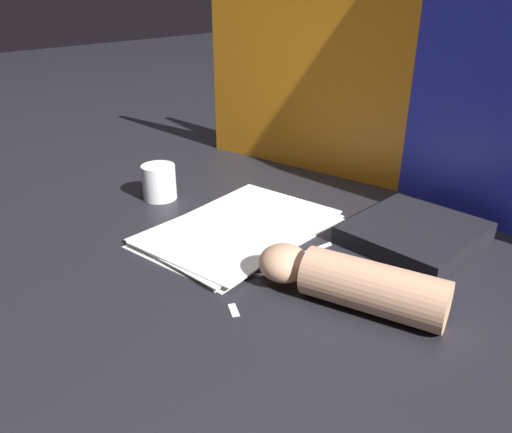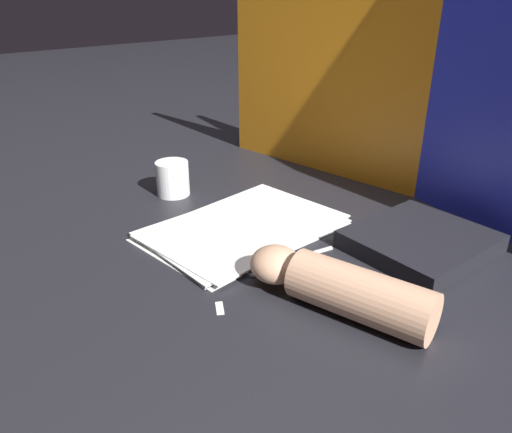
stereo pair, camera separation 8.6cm
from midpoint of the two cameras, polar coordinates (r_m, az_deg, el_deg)
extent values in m
plane|color=black|center=(0.88, 2.06, -3.69)|extent=(6.00, 6.00, 0.00)
cube|color=orange|center=(1.21, 10.99, 14.23)|extent=(0.60, 0.09, 0.41)
cube|color=#2833D1|center=(1.00, 28.67, 14.71)|extent=(0.63, 0.14, 0.59)
cube|color=white|center=(0.94, 0.79, -1.58)|extent=(0.27, 0.37, 0.00)
cube|color=white|center=(0.94, 1.26, -1.35)|extent=(0.24, 0.35, 0.00)
cube|color=white|center=(0.94, 1.11, -1.28)|extent=(0.24, 0.35, 0.00)
cube|color=white|center=(0.94, 1.31, -1.11)|extent=(0.27, 0.37, 0.00)
cube|color=black|center=(0.93, 20.80, -2.72)|extent=(0.21, 0.23, 0.03)
sphere|color=silver|center=(0.83, 4.76, -5.42)|extent=(0.01, 0.01, 0.01)
cylinder|color=silver|center=(0.86, 8.19, -4.38)|extent=(0.03, 0.12, 0.01)
torus|color=black|center=(0.82, 2.96, -5.95)|extent=(0.06, 0.06, 0.01)
cylinder|color=silver|center=(0.84, 8.97, -5.45)|extent=(0.09, 0.10, 0.01)
torus|color=black|center=(0.83, 2.65, -5.39)|extent=(0.07, 0.07, 0.01)
cylinder|color=tan|center=(0.72, 15.29, -8.73)|extent=(0.21, 0.12, 0.07)
ellipsoid|color=tan|center=(0.77, 5.47, -5.53)|extent=(0.09, 0.09, 0.06)
cube|color=white|center=(0.73, -0.77, -10.51)|extent=(0.03, 0.03, 0.00)
cube|color=white|center=(0.81, 2.40, -6.53)|extent=(0.03, 0.03, 0.00)
cylinder|color=white|center=(1.10, -7.31, 4.30)|extent=(0.07, 0.07, 0.08)
camera|label=1|loc=(0.04, -87.14, 1.36)|focal=35.00mm
camera|label=2|loc=(0.04, 92.86, -1.36)|focal=35.00mm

